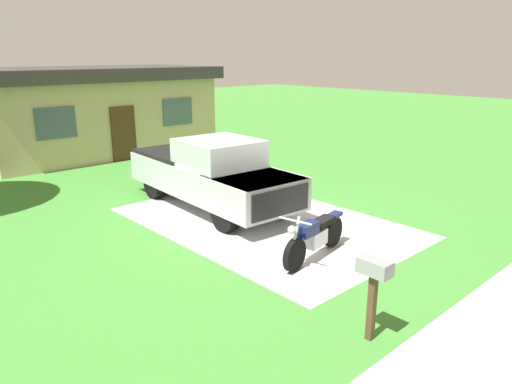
{
  "coord_description": "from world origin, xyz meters",
  "views": [
    {
      "loc": [
        -7.69,
        -8.07,
        4.01
      ],
      "look_at": [
        -0.43,
        -0.17,
        0.9
      ],
      "focal_mm": 33.43,
      "sensor_mm": 36.0,
      "label": 1
    }
  ],
  "objects_px": {
    "motorcycle": "(315,236)",
    "mailbox": "(374,278)",
    "pickup_truck": "(210,172)",
    "neighbor_house": "(93,109)"
  },
  "relations": [
    {
      "from": "motorcycle",
      "to": "mailbox",
      "type": "distance_m",
      "value": 2.97
    },
    {
      "from": "pickup_truck",
      "to": "neighbor_house",
      "type": "xyz_separation_m",
      "value": [
        1.1,
        9.46,
        0.84
      ]
    },
    {
      "from": "pickup_truck",
      "to": "neighbor_house",
      "type": "height_order",
      "value": "neighbor_house"
    },
    {
      "from": "motorcycle",
      "to": "neighbor_house",
      "type": "xyz_separation_m",
      "value": [
        1.67,
        13.67,
        1.32
      ]
    },
    {
      "from": "motorcycle",
      "to": "neighbor_house",
      "type": "bearing_deg",
      "value": 83.03
    },
    {
      "from": "motorcycle",
      "to": "pickup_truck",
      "type": "bearing_deg",
      "value": 82.25
    },
    {
      "from": "motorcycle",
      "to": "pickup_truck",
      "type": "relative_size",
      "value": 0.38
    },
    {
      "from": "motorcycle",
      "to": "mailbox",
      "type": "relative_size",
      "value": 1.74
    },
    {
      "from": "pickup_truck",
      "to": "mailbox",
      "type": "bearing_deg",
      "value": -108.11
    },
    {
      "from": "pickup_truck",
      "to": "mailbox",
      "type": "relative_size",
      "value": 4.55
    }
  ]
}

